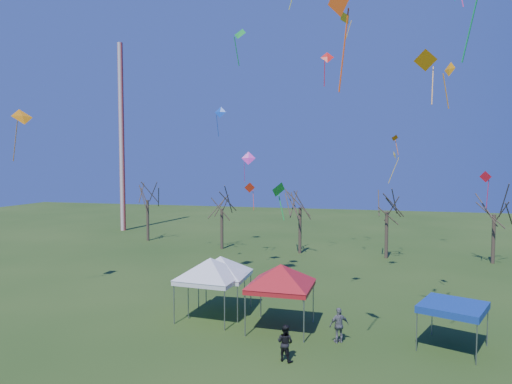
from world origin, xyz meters
TOP-DOWN VIEW (x-y plane):
  - ground at (0.00, 0.00)m, footprint 140.00×140.00m
  - radio_mast at (-28.00, 34.00)m, footprint 0.70×0.70m
  - tree_0 at (-20.85, 27.38)m, footprint 3.83×3.83m
  - tree_1 at (-10.77, 24.65)m, footprint 3.42×3.42m
  - tree_2 at (-2.37, 24.38)m, footprint 3.71×3.71m
  - tree_3 at (6.03, 24.04)m, footprint 3.59×3.59m
  - tree_4 at (15.36, 24.00)m, footprint 3.58×3.58m
  - tent_white_west at (-4.46, 3.84)m, footprint 4.68×4.68m
  - tent_white_mid at (-4.21, 4.95)m, footprint 4.55×4.55m
  - tent_red at (-0.13, 3.14)m, footprint 4.72×4.72m
  - tent_blue at (8.56, 2.61)m, footprint 3.71×3.71m
  - person_grey at (3.12, 2.01)m, footprint 1.12×0.92m
  - person_dark at (0.86, -0.76)m, footprint 0.99×0.88m
  - kite_14 at (-17.60, 4.30)m, footprint 1.47×1.64m
  - kite_24 at (-4.05, 8.64)m, footprint 1.11×0.90m
  - kite_3 at (2.05, 21.47)m, footprint 1.51×1.58m
  - kite_19 at (6.56, 22.25)m, footprint 0.85×0.78m
  - kite_2 at (-10.53, 23.59)m, footprint 1.23×0.66m
  - kite_12 at (14.08, 21.87)m, footprint 1.00×0.74m
  - kite_1 at (-0.51, 4.26)m, footprint 1.03×1.13m
  - kite_11 at (-5.29, 15.33)m, footprint 1.22×0.75m
  - kite_22 at (6.51, 20.61)m, footprint 0.88×0.98m
  - kite_27 at (7.01, 2.40)m, footprint 1.16×0.76m
  - kite_17 at (8.71, 6.78)m, footprint 0.67×0.79m
  - kite_5 at (3.37, -3.33)m, footprint 1.11×1.02m
  - kite_13 at (-7.02, 22.14)m, footprint 1.11×0.85m
  - kite_18 at (2.06, 5.33)m, footprint 0.82×0.54m

SIDE VIEW (x-z plane):
  - ground at x=0.00m, z-range 0.00..0.00m
  - person_dark at x=0.86m, z-range 0.00..1.69m
  - person_grey at x=3.12m, z-range 0.00..1.79m
  - tent_blue at x=8.56m, z-range 0.94..3.18m
  - tent_white_mid at x=-4.21m, z-range 1.23..5.24m
  - tent_white_west at x=-4.46m, z-range 1.27..5.41m
  - tent_red at x=-0.13m, z-range 1.28..5.44m
  - tree_1 at x=-10.77m, z-range 2.02..9.56m
  - tree_4 at x=15.36m, z-range 2.12..10.00m
  - tree_3 at x=6.03m, z-range 2.12..10.03m
  - tree_2 at x=-2.37m, z-range 2.20..10.38m
  - tree_0 at x=-20.85m, z-range 2.27..10.70m
  - kite_13 at x=-7.02m, z-range 5.30..8.04m
  - kite_1 at x=-0.51m, z-range 6.49..8.71m
  - kite_12 at x=14.08m, z-range 6.28..9.47m
  - kite_11 at x=-5.29m, z-range 8.21..10.78m
  - kite_22 at x=6.51m, z-range 8.26..11.14m
  - kite_19 at x=6.56m, z-range 10.39..12.27m
  - kite_14 at x=-17.60m, z-range 10.37..13.88m
  - radio_mast at x=-28.00m, z-range 0.00..25.00m
  - kite_27 at x=7.01m, z-range 12.64..15.32m
  - kite_2 at x=-10.53m, z-range 12.75..15.80m
  - kite_17 at x=8.71m, z-range 12.99..15.57m
  - kite_18 at x=2.06m, z-range 14.04..16.00m
  - kite_5 at x=3.37m, z-range 13.09..17.15m
  - kite_24 at x=-4.05m, z-range 16.41..18.89m
  - kite_3 at x=2.05m, z-range 20.52..23.72m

